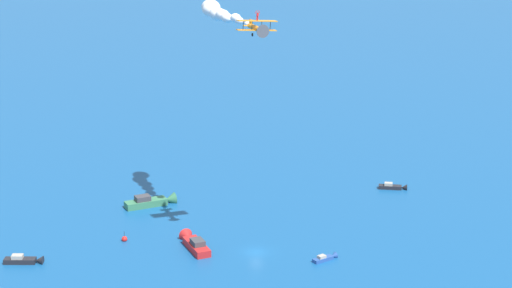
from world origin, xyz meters
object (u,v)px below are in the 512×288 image
at_px(motorboat_near_centre, 394,187).
at_px(marker_buoy, 124,239).
at_px(motorboat_mid_cluster, 25,260).
at_px(wingwalker_lead, 258,15).
at_px(biplane_lead, 257,28).
at_px(motorboat_far_port, 194,243).
at_px(motorboat_inshore, 326,258).
at_px(motorboat_trailing, 153,201).

height_order(motorboat_near_centre, marker_buoy, marker_buoy).
bearing_deg(motorboat_mid_cluster, wingwalker_lead, 145.84).
xyz_separation_m(marker_buoy, biplane_lead, (-15.63, 20.85, 41.87)).
height_order(motorboat_far_port, motorboat_mid_cluster, motorboat_far_port).
relative_size(motorboat_inshore, marker_buoy, 2.46).
distance_m(motorboat_inshore, motorboat_mid_cluster, 54.73).
xyz_separation_m(motorboat_inshore, motorboat_mid_cluster, (42.47, -34.52, 0.16)).
height_order(marker_buoy, wingwalker_lead, wingwalker_lead).
bearing_deg(biplane_lead, marker_buoy, -53.15).
height_order(motorboat_mid_cluster, marker_buoy, marker_buoy).
distance_m(motorboat_far_port, motorboat_inshore, 25.23).
bearing_deg(biplane_lead, wingwalker_lead, 155.57).
bearing_deg(marker_buoy, biplane_lead, 126.85).
height_order(motorboat_inshore, marker_buoy, marker_buoy).
bearing_deg(motorboat_near_centre, motorboat_trailing, -29.47).
distance_m(motorboat_inshore, marker_buoy, 39.18).
height_order(motorboat_near_centre, motorboat_trailing, motorboat_trailing).
relative_size(motorboat_near_centre, motorboat_inshore, 1.12).
xyz_separation_m(motorboat_mid_cluster, marker_buoy, (-19.33, 2.90, -0.16)).
distance_m(motorboat_inshore, wingwalker_lead, 45.92).
relative_size(motorboat_far_port, motorboat_trailing, 0.96).
bearing_deg(motorboat_mid_cluster, motorboat_near_centre, 168.38).
bearing_deg(motorboat_inshore, motorboat_trailing, -79.88).
height_order(motorboat_mid_cluster, wingwalker_lead, wingwalker_lead).
xyz_separation_m(biplane_lead, wingwalker_lead, (-0.14, 0.06, 2.18)).
bearing_deg(wingwalker_lead, motorboat_trailing, -89.08).
bearing_deg(motorboat_trailing, motorboat_far_port, 73.76).
height_order(motorboat_trailing, wingwalker_lead, wingwalker_lead).
relative_size(biplane_lead, wingwalker_lead, 4.12).
distance_m(motorboat_far_port, motorboat_trailing, 24.87).
bearing_deg(motorboat_trailing, motorboat_mid_cluster, 15.75).
bearing_deg(motorboat_far_port, motorboat_mid_cluster, -27.10).
distance_m(motorboat_inshore, motorboat_trailing, 44.97).
bearing_deg(motorboat_inshore, biplane_lead, -55.11).
height_order(motorboat_far_port, wingwalker_lead, wingwalker_lead).
bearing_deg(motorboat_trailing, wingwalker_lead, 90.92).
bearing_deg(marker_buoy, motorboat_near_centre, 167.44).
distance_m(motorboat_far_port, marker_buoy, 13.95).
xyz_separation_m(motorboat_far_port, biplane_lead, (-7.35, 9.63, 41.44)).
bearing_deg(wingwalker_lead, motorboat_far_port, -52.30).
bearing_deg(motorboat_far_port, marker_buoy, -53.60).
height_order(motorboat_inshore, motorboat_mid_cluster, motorboat_mid_cluster).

